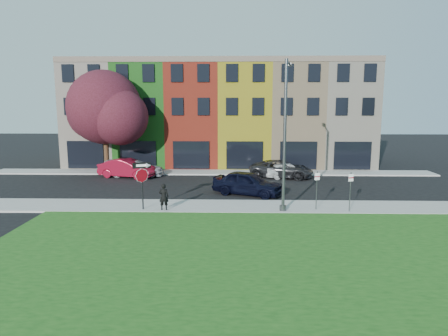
{
  "coord_description": "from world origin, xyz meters",
  "views": [
    {
      "loc": [
        -0.97,
        -20.81,
        6.43
      ],
      "look_at": [
        -1.61,
        4.0,
        2.3
      ],
      "focal_mm": 32.0,
      "sensor_mm": 36.0,
      "label": 1
    }
  ],
  "objects_px": {
    "stop_sign": "(142,176)",
    "street_lamp": "(285,136)",
    "sedan_near": "(248,183)",
    "man": "(164,197)"
  },
  "relations": [
    {
      "from": "street_lamp",
      "to": "stop_sign",
      "type": "bearing_deg",
      "value": -167.18
    },
    {
      "from": "stop_sign",
      "to": "sedan_near",
      "type": "bearing_deg",
      "value": 14.97
    },
    {
      "from": "sedan_near",
      "to": "street_lamp",
      "type": "bearing_deg",
      "value": -131.2
    },
    {
      "from": "stop_sign",
      "to": "street_lamp",
      "type": "xyz_separation_m",
      "value": [
        8.33,
        0.11,
        2.36
      ]
    },
    {
      "from": "man",
      "to": "street_lamp",
      "type": "xyz_separation_m",
      "value": [
        7.05,
        0.21,
        3.58
      ]
    },
    {
      "from": "stop_sign",
      "to": "street_lamp",
      "type": "distance_m",
      "value": 8.65
    },
    {
      "from": "man",
      "to": "street_lamp",
      "type": "relative_size",
      "value": 0.18
    },
    {
      "from": "stop_sign",
      "to": "street_lamp",
      "type": "height_order",
      "value": "street_lamp"
    },
    {
      "from": "man",
      "to": "sedan_near",
      "type": "xyz_separation_m",
      "value": [
        5.09,
        4.45,
        -0.07
      ]
    },
    {
      "from": "man",
      "to": "sedan_near",
      "type": "relative_size",
      "value": 0.3
    }
  ]
}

